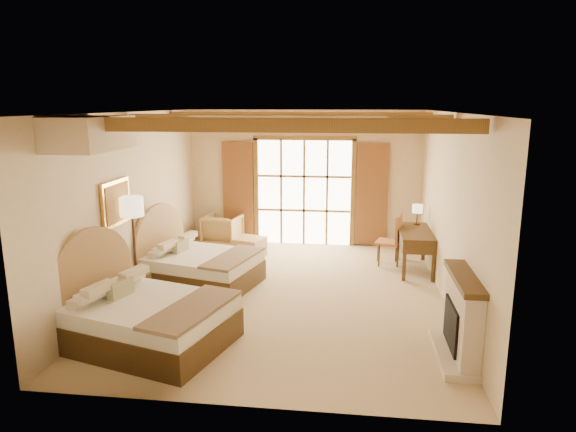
% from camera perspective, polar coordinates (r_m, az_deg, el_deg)
% --- Properties ---
extents(floor, '(7.00, 7.00, 0.00)m').
position_cam_1_polar(floor, '(9.28, -0.24, -8.71)').
color(floor, '#CAAE89').
rests_on(floor, ground).
extents(wall_back, '(5.50, 0.00, 5.50)m').
position_cam_1_polar(wall_back, '(12.26, 1.83, 4.23)').
color(wall_back, beige).
rests_on(wall_back, ground).
extents(wall_left, '(0.00, 7.00, 7.00)m').
position_cam_1_polar(wall_left, '(9.57, -16.81, 1.37)').
color(wall_left, beige).
rests_on(wall_left, ground).
extents(wall_right, '(0.00, 7.00, 7.00)m').
position_cam_1_polar(wall_right, '(8.92, 17.57, 0.54)').
color(wall_right, beige).
rests_on(wall_right, ground).
extents(ceiling, '(7.00, 7.00, 0.00)m').
position_cam_1_polar(ceiling, '(8.66, -0.26, 11.45)').
color(ceiling, '#B3783F').
rests_on(ceiling, ground).
extents(ceiling_beams, '(5.39, 4.60, 0.18)m').
position_cam_1_polar(ceiling_beams, '(8.66, -0.26, 10.66)').
color(ceiling_beams, olive).
rests_on(ceiling_beams, ceiling).
extents(french_doors, '(3.95, 0.08, 2.60)m').
position_cam_1_polar(french_doors, '(12.26, 1.80, 2.57)').
color(french_doors, white).
rests_on(french_doors, ground).
extents(fireplace, '(0.46, 1.40, 1.16)m').
position_cam_1_polar(fireplace, '(7.33, 18.61, -11.04)').
color(fireplace, beige).
rests_on(fireplace, ground).
extents(painting, '(0.06, 0.95, 0.75)m').
position_cam_1_polar(painting, '(8.86, -18.53, 1.39)').
color(painting, gold).
rests_on(painting, wall_left).
extents(canopy_valance, '(0.70, 1.40, 0.45)m').
position_cam_1_polar(canopy_valance, '(7.47, -21.16, 8.56)').
color(canopy_valance, beige).
rests_on(canopy_valance, ceiling).
extents(bed_near, '(2.54, 2.13, 1.40)m').
position_cam_1_polar(bed_near, '(7.65, -16.20, -10.57)').
color(bed_near, '#4B3318').
rests_on(bed_near, floor).
extents(bed_far, '(2.32, 1.93, 1.30)m').
position_cam_1_polar(bed_far, '(9.83, -10.34, -5.28)').
color(bed_far, '#4B3318').
rests_on(bed_far, floor).
extents(nightstand, '(0.62, 0.62, 0.60)m').
position_cam_1_polar(nightstand, '(8.90, -17.12, -8.19)').
color(nightstand, '#4B3318').
rests_on(nightstand, floor).
extents(floor_lamp, '(0.39, 0.39, 1.83)m').
position_cam_1_polar(floor_lamp, '(8.92, -16.93, 0.30)').
color(floor_lamp, '#352416').
rests_on(floor_lamp, floor).
extents(armchair, '(0.92, 0.94, 0.75)m').
position_cam_1_polar(armchair, '(12.34, -7.28, -1.61)').
color(armchair, tan).
rests_on(armchair, floor).
extents(ottoman, '(0.74, 0.74, 0.43)m').
position_cam_1_polar(ottoman, '(11.44, -4.30, -3.49)').
color(ottoman, '#AC7D52').
rests_on(ottoman, floor).
extents(desk, '(0.66, 1.53, 0.83)m').
position_cam_1_polar(desk, '(10.80, 13.90, -3.56)').
color(desk, '#4B3318').
rests_on(desk, floor).
extents(desk_chair, '(0.60, 0.59, 1.08)m').
position_cam_1_polar(desk_chair, '(11.07, 11.17, -3.60)').
color(desk_chair, '#B07137').
rests_on(desk_chair, floor).
extents(desk_lamp, '(0.22, 0.22, 0.43)m').
position_cam_1_polar(desk_lamp, '(11.16, 14.19, 0.71)').
color(desk_lamp, '#352416').
rests_on(desk_lamp, desk).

